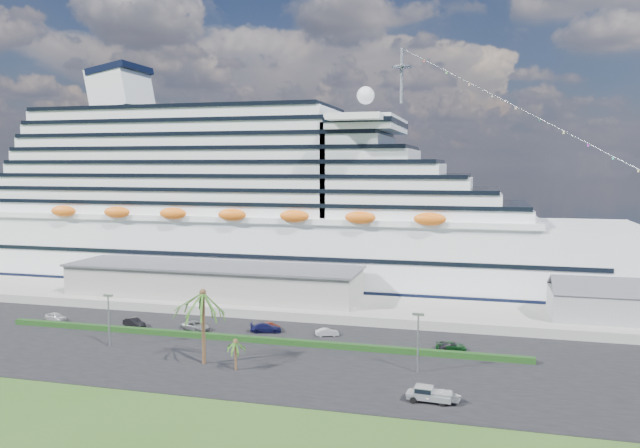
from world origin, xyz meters
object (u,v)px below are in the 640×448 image
(pickup_truck, at_px, (429,394))
(boat_trailer, at_px, (442,394))
(cruise_ship, at_px, (268,214))
(parked_car_3, at_px, (266,328))

(pickup_truck, height_order, boat_trailer, pickup_truck)
(cruise_ship, height_order, boat_trailer, cruise_ship)
(pickup_truck, bearing_deg, boat_trailer, 10.39)
(parked_car_3, distance_m, pickup_truck, 38.41)
(pickup_truck, relative_size, boat_trailer, 1.01)
(cruise_ship, distance_m, boat_trailer, 81.85)
(boat_trailer, bearing_deg, cruise_ship, 124.52)
(cruise_ship, bearing_deg, boat_trailer, -55.48)
(cruise_ship, relative_size, parked_car_3, 36.08)
(parked_car_3, relative_size, boat_trailer, 0.98)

